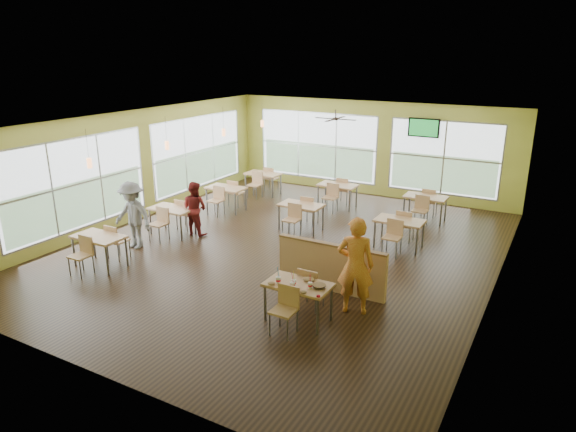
{
  "coord_description": "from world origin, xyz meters",
  "views": [
    {
      "loc": [
        5.97,
        -10.54,
        4.82
      ],
      "look_at": [
        0.55,
        -0.77,
        1.19
      ],
      "focal_mm": 32.0,
      "sensor_mm": 36.0,
      "label": 1
    }
  ],
  "objects_px": {
    "half_wall_divider": "(331,267)",
    "food_basket": "(319,286)",
    "man_plaid": "(355,266)",
    "main_table": "(298,289)"
  },
  "relations": [
    {
      "from": "half_wall_divider",
      "to": "man_plaid",
      "type": "height_order",
      "value": "man_plaid"
    },
    {
      "from": "man_plaid",
      "to": "food_basket",
      "type": "xyz_separation_m",
      "value": [
        -0.37,
        -0.79,
        -0.18
      ]
    },
    {
      "from": "man_plaid",
      "to": "food_basket",
      "type": "bearing_deg",
      "value": 46.67
    },
    {
      "from": "half_wall_divider",
      "to": "food_basket",
      "type": "height_order",
      "value": "half_wall_divider"
    },
    {
      "from": "man_plaid",
      "to": "half_wall_divider",
      "type": "bearing_deg",
      "value": -57.01
    },
    {
      "from": "food_basket",
      "to": "man_plaid",
      "type": "bearing_deg",
      "value": 64.62
    },
    {
      "from": "main_table",
      "to": "food_basket",
      "type": "height_order",
      "value": "main_table"
    },
    {
      "from": "half_wall_divider",
      "to": "main_table",
      "type": "bearing_deg",
      "value": -90.0
    },
    {
      "from": "man_plaid",
      "to": "food_basket",
      "type": "height_order",
      "value": "man_plaid"
    },
    {
      "from": "half_wall_divider",
      "to": "food_basket",
      "type": "relative_size",
      "value": 9.52
    }
  ]
}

